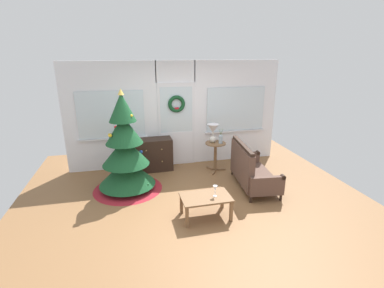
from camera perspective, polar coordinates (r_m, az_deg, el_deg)
name	(u,v)px	position (r m, az deg, el deg)	size (l,w,h in m)	color
ground_plane	(196,203)	(5.46, 0.78, -11.85)	(6.76, 6.76, 0.00)	brown
back_wall_with_door	(176,114)	(6.92, -3.23, 6.02)	(5.20, 0.19, 2.55)	white
christmas_tree	(126,156)	(5.84, -13.26, -2.44)	(1.42, 1.42, 2.08)	#4C331E
dresser_cabinet	(153,155)	(6.82, -7.87, -2.13)	(0.92, 0.47, 0.78)	black
settee_sofa	(250,170)	(6.04, 11.68, -5.18)	(0.83, 1.49, 0.96)	black
side_table	(215,151)	(6.67, 4.75, -1.44)	(0.50, 0.48, 0.71)	brown
table_lamp	(213,131)	(6.54, 4.25, 2.69)	(0.28, 0.28, 0.44)	silver
flower_vase	(221,138)	(6.55, 5.81, 1.13)	(0.11, 0.10, 0.35)	#99ADBC
coffee_table	(206,199)	(4.89, 2.80, -11.12)	(0.85, 0.54, 0.39)	brown
wine_glass	(215,189)	(4.82, 4.71, -8.97)	(0.08, 0.08, 0.20)	silver
gift_box	(143,187)	(5.89, -9.79, -8.59)	(0.21, 0.19, 0.21)	#266633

